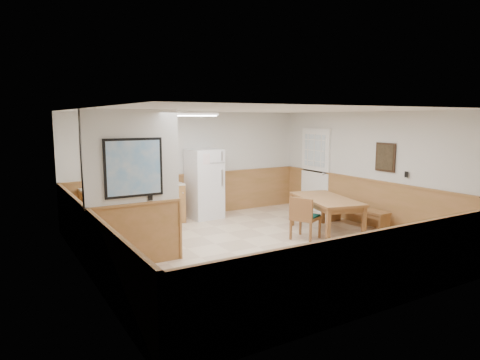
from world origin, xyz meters
TOP-DOWN VIEW (x-y plane):
  - ground at (0.00, 0.00)m, footprint 6.00×6.00m
  - ceiling at (0.00, 0.00)m, footprint 6.00×6.00m
  - back_wall at (0.00, 3.00)m, footprint 6.00×0.02m
  - right_wall at (3.00, 0.00)m, footprint 0.02×6.00m
  - left_wall at (-3.00, 0.00)m, footprint 0.02×6.00m
  - wainscot_back at (0.00, 2.98)m, footprint 6.00×0.04m
  - wainscot_right at (2.98, 0.00)m, footprint 0.04×6.00m
  - wainscot_left at (-2.98, 0.00)m, footprint 0.04×6.00m
  - partition_wall at (-2.25, 0.19)m, footprint 1.50×0.20m
  - kitchen_counter at (-1.21, 2.68)m, footprint 2.20×0.61m
  - exterior_door at (2.96, 1.90)m, footprint 0.07×1.02m
  - kitchen_window at (-2.10, 2.98)m, footprint 0.80×0.04m
  - wall_painting at (2.97, -0.30)m, footprint 0.04×0.50m
  - fluorescent_fixture at (-0.80, 1.30)m, footprint 1.20×0.30m
  - refrigerator at (0.19, 2.63)m, footprint 0.76×0.74m
  - dining_table at (1.69, 0.07)m, footprint 1.28×1.91m
  - dining_bench at (2.65, 0.08)m, footprint 0.34×1.50m
  - dining_chair at (1.01, -0.05)m, footprint 0.80×0.69m
  - fire_extinguisher at (-0.69, 2.69)m, footprint 0.12×0.12m
  - soap_bottle at (-2.14, 2.71)m, footprint 0.09×0.09m

SIDE VIEW (x-z plane):
  - ground at x=0.00m, z-range 0.00..0.00m
  - dining_bench at x=2.65m, z-range 0.12..0.57m
  - kitchen_counter at x=-1.21m, z-range -0.04..0.96m
  - dining_chair at x=1.01m, z-range 0.07..0.92m
  - wainscot_back at x=0.00m, z-range 0.00..1.00m
  - wainscot_right at x=2.98m, z-range 0.00..1.00m
  - wainscot_left at x=-2.98m, z-range 0.00..1.00m
  - dining_table at x=1.69m, z-range 0.28..1.03m
  - refrigerator at x=0.19m, z-range 0.00..1.64m
  - soap_bottle at x=-2.14m, z-range 0.90..1.13m
  - exterior_door at x=2.96m, z-range -0.02..2.13m
  - fire_extinguisher at x=-0.69m, z-range 0.88..1.27m
  - partition_wall at x=-2.25m, z-range -0.02..2.48m
  - back_wall at x=0.00m, z-range 0.00..2.50m
  - right_wall at x=3.00m, z-range 0.00..2.50m
  - left_wall at x=-3.00m, z-range 0.00..2.50m
  - kitchen_window at x=-2.10m, z-range 1.05..2.05m
  - wall_painting at x=2.97m, z-range 1.25..1.85m
  - fluorescent_fixture at x=-0.80m, z-range 2.40..2.49m
  - ceiling at x=0.00m, z-range 2.49..2.51m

